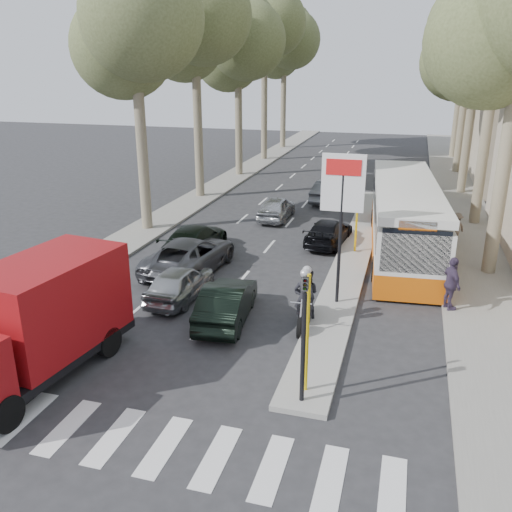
% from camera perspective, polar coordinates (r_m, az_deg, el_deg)
% --- Properties ---
extents(ground, '(120.00, 120.00, 0.00)m').
position_cam_1_polar(ground, '(16.77, -5.29, -10.77)').
color(ground, '#28282B').
rests_on(ground, ground).
extents(sidewalk_right, '(3.20, 70.00, 0.12)m').
position_cam_1_polar(sidewalk_right, '(39.47, 20.38, 6.00)').
color(sidewalk_right, gray).
rests_on(sidewalk_right, ground).
extents(median_left, '(2.40, 64.00, 0.12)m').
position_cam_1_polar(median_left, '(44.37, -1.90, 8.57)').
color(median_left, gray).
rests_on(median_left, ground).
extents(traffic_island, '(1.50, 26.00, 0.16)m').
position_cam_1_polar(traffic_island, '(25.92, 10.33, 0.36)').
color(traffic_island, gray).
rests_on(traffic_island, ground).
extents(billboard, '(1.50, 12.10, 5.60)m').
position_cam_1_polar(billboard, '(19.16, 9.01, 4.97)').
color(billboard, yellow).
rests_on(billboard, ground).
extents(traffic_light_island, '(0.16, 0.41, 3.60)m').
position_cam_1_polar(traffic_light_island, '(13.51, 5.09, -6.66)').
color(traffic_light_island, black).
rests_on(traffic_light_island, ground).
extents(tree_l_a, '(7.40, 7.20, 14.10)m').
position_cam_1_polar(tree_l_a, '(28.89, -12.44, 22.93)').
color(tree_l_a, '#6B604C').
rests_on(tree_l_a, ground).
extents(tree_l_b, '(7.40, 7.20, 14.88)m').
position_cam_1_polar(tree_l_b, '(36.24, -6.24, 23.54)').
color(tree_l_b, '#6B604C').
rests_on(tree_l_b, ground).
extents(tree_l_c, '(7.40, 7.20, 13.71)m').
position_cam_1_polar(tree_l_c, '(43.64, -1.70, 21.56)').
color(tree_l_c, '#6B604C').
rests_on(tree_l_c, ground).
extents(tree_l_d, '(7.40, 7.20, 15.66)m').
position_cam_1_polar(tree_l_d, '(51.42, 1.11, 23.17)').
color(tree_l_d, '#6B604C').
rests_on(tree_l_d, ground).
extents(tree_l_e, '(7.40, 7.20, 14.49)m').
position_cam_1_polar(tree_l_e, '(59.15, 3.16, 21.65)').
color(tree_l_e, '#6B604C').
rests_on(tree_l_e, ground).
extents(tree_r_b, '(7.40, 7.20, 15.27)m').
position_cam_1_polar(tree_r_b, '(31.92, 24.92, 23.20)').
color(tree_r_b, '#6B604C').
rests_on(tree_r_b, ground).
extents(tree_r_c, '(7.40, 7.20, 13.32)m').
position_cam_1_polar(tree_r_c, '(39.74, 22.64, 19.90)').
color(tree_r_c, '#6B604C').
rests_on(tree_r_c, ground).
extents(tree_r_d, '(7.40, 7.20, 14.88)m').
position_cam_1_polar(tree_r_d, '(47.77, 22.03, 21.33)').
color(tree_r_d, '#6B604C').
rests_on(tree_r_d, ground).
extents(tree_r_e, '(7.40, 7.20, 14.10)m').
position_cam_1_polar(tree_r_e, '(55.72, 21.32, 20.24)').
color(tree_r_e, '#6B604C').
rests_on(tree_r_e, ground).
extents(silver_hatchback, '(1.67, 3.91, 1.32)m').
position_cam_1_polar(silver_hatchback, '(20.71, -8.05, -2.75)').
color(silver_hatchback, '#9DA1A5').
rests_on(silver_hatchback, ground).
extents(dark_hatchback, '(1.91, 4.32, 1.38)m').
position_cam_1_polar(dark_hatchback, '(18.78, -3.11, -4.87)').
color(dark_hatchback, black).
rests_on(dark_hatchback, ground).
extents(queue_car_a, '(2.82, 5.56, 1.51)m').
position_cam_1_polar(queue_car_a, '(23.33, -6.96, 0.12)').
color(queue_car_a, '#48494F').
rests_on(queue_car_a, ground).
extents(queue_car_b, '(2.12, 4.38, 1.23)m').
position_cam_1_polar(queue_car_b, '(27.08, 7.64, 2.52)').
color(queue_car_b, black).
rests_on(queue_car_b, ground).
extents(queue_car_c, '(1.61, 3.96, 1.35)m').
position_cam_1_polar(queue_car_c, '(31.25, 2.15, 5.08)').
color(queue_car_c, '#ABAEB3').
rests_on(queue_car_c, ground).
extents(queue_car_d, '(2.13, 4.58, 1.45)m').
position_cam_1_polar(queue_car_d, '(35.56, 7.85, 6.77)').
color(queue_car_d, '#4C4F53').
rests_on(queue_car_d, ground).
extents(queue_car_e, '(2.06, 4.86, 1.40)m').
position_cam_1_polar(queue_car_e, '(25.55, -6.46, 1.74)').
color(queue_car_e, black).
rests_on(queue_car_e, ground).
extents(red_truck, '(3.07, 6.43, 3.31)m').
position_cam_1_polar(red_truck, '(16.31, -22.14, -6.23)').
color(red_truck, black).
rests_on(red_truck, ground).
extents(city_bus, '(3.80, 12.84, 3.33)m').
position_cam_1_polar(city_bus, '(26.34, 15.33, 4.10)').
color(city_bus, '#CF570B').
rests_on(city_bus, ground).
extents(motorcycle, '(0.90, 2.45, 2.09)m').
position_cam_1_polar(motorcycle, '(18.55, 5.21, -4.38)').
color(motorcycle, black).
rests_on(motorcycle, ground).
extents(pedestrian_near, '(0.98, 1.28, 1.96)m').
position_cam_1_polar(pedestrian_near, '(20.44, 19.87, -2.75)').
color(pedestrian_near, '#41334D').
rests_on(pedestrian_near, sidewalk_right).
extents(pedestrian_far, '(1.04, 0.99, 1.54)m').
position_cam_1_polar(pedestrian_far, '(28.29, 20.31, 2.78)').
color(pedestrian_far, '#685B4E').
rests_on(pedestrian_far, sidewalk_right).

